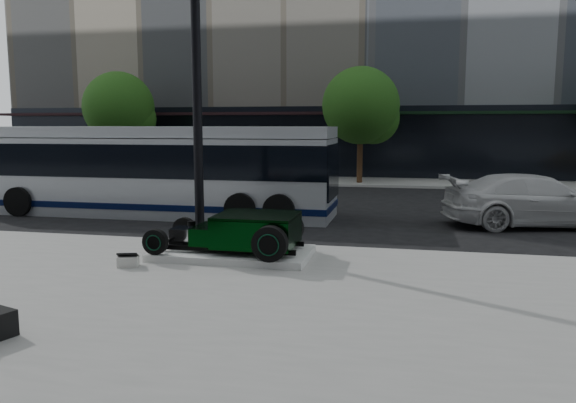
% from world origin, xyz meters
% --- Properties ---
extents(ground, '(120.00, 120.00, 0.00)m').
position_xyz_m(ground, '(0.00, 0.00, 0.00)').
color(ground, black).
rests_on(ground, ground).
extents(sidewalk_far, '(70.00, 4.00, 0.12)m').
position_xyz_m(sidewalk_far, '(0.00, 14.00, 0.06)').
color(sidewalk_far, gray).
rests_on(sidewalk_far, ground).
extents(street_trees, '(29.80, 3.80, 5.70)m').
position_xyz_m(street_trees, '(1.15, 13.07, 3.77)').
color(street_trees, black).
rests_on(street_trees, sidewalk_far).
extents(display_plinth, '(3.40, 1.80, 0.15)m').
position_xyz_m(display_plinth, '(-0.32, -3.53, 0.20)').
color(display_plinth, silver).
rests_on(display_plinth, sidewalk_near).
extents(hot_rod, '(3.22, 2.00, 0.81)m').
position_xyz_m(hot_rod, '(0.01, -3.53, 0.70)').
color(hot_rod, black).
rests_on(hot_rod, display_plinth).
extents(info_plaque, '(0.47, 0.40, 0.31)m').
position_xyz_m(info_plaque, '(-2.14, -4.82, 0.24)').
color(info_plaque, silver).
rests_on(info_plaque, sidewalk_near).
extents(lamppost, '(0.41, 0.41, 7.44)m').
position_xyz_m(lamppost, '(-1.58, -2.23, 3.56)').
color(lamppost, black).
rests_on(lamppost, sidewalk_near).
extents(transit_bus, '(12.12, 2.88, 2.92)m').
position_xyz_m(transit_bus, '(-4.91, 2.26, 1.49)').
color(transit_bus, silver).
rests_on(transit_bus, ground).
extents(white_sedan, '(5.66, 3.25, 1.54)m').
position_xyz_m(white_sedan, '(7.08, 2.51, 0.77)').
color(white_sedan, silver).
rests_on(white_sedan, ground).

